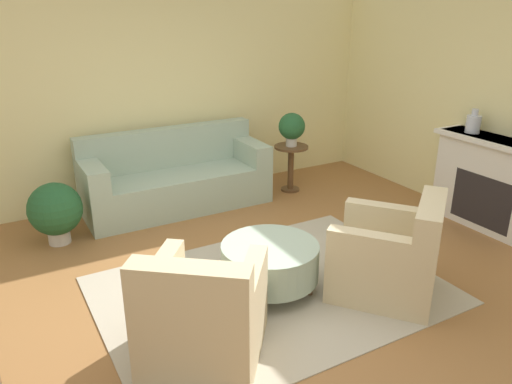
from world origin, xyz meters
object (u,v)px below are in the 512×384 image
Objects in this scene: couch at (176,180)px; armchair_right at (391,258)px; potted_plant_floor at (55,210)px; side_table at (291,161)px; vase_mantel_near at (473,123)px; potted_plant_on_side_table at (292,127)px; armchair_left at (203,317)px; ottoman_table at (270,261)px.

couch is 1.93× the size of armchair_right.
potted_plant_floor is at bearing 133.92° from armchair_right.
side_table is 2.32m from vase_mantel_near.
potted_plant_floor reaches higher than side_table.
vase_mantel_near is 2.22m from potted_plant_on_side_table.
side_table is at bearing 2.35° from potted_plant_floor.
armchair_right is 1.86× the size of side_table.
couch is 3.58× the size of side_table.
armchair_left is 3.60m from side_table.
ottoman_table is at bearing 147.71° from armchair_right.
vase_mantel_near is at bearing -34.95° from couch.
armchair_left is (-0.89, -2.86, -0.00)m from couch.
armchair_left is 4.32× the size of vase_mantel_near.
armchair_left is 2.57m from potted_plant_floor.
vase_mantel_near is (1.96, 0.85, 0.81)m from armchair_right.
couch is 3.36× the size of potted_plant_floor.
potted_plant_floor is at bearing 103.67° from armchair_left.
armchair_left is at bearing -76.33° from potted_plant_floor.
armchair_right is 1.74× the size of potted_plant_floor.
ottoman_table is at bearing 32.27° from armchair_left.
potted_plant_on_side_table is (1.58, -0.23, 0.54)m from couch.
vase_mantel_near is (1.30, -1.78, 0.74)m from side_table.
potted_plant_on_side_table is 3.11m from potted_plant_floor.
ottoman_table is at bearing -89.64° from couch.
side_table reaches higher than ottoman_table.
potted_plant_on_side_table reaches higher than ottoman_table.
side_table is 1.43× the size of potted_plant_on_side_table.
side_table is at bearing 52.77° from ottoman_table.
potted_plant_floor is at bearing -177.65° from potted_plant_on_side_table.
armchair_right is 2.71m from side_table.
armchair_left is at bearing -133.17° from side_table.
armchair_right is 2.76m from potted_plant_on_side_table.
vase_mantel_near is at bearing 5.57° from ottoman_table.
potted_plant_floor reaches higher than ottoman_table.
ottoman_table is 1.95× the size of potted_plant_on_side_table.
armchair_right is 2.65× the size of potted_plant_on_side_table.
potted_plant_on_side_table is (-1.30, 1.78, -0.26)m from vase_mantel_near.
couch is 1.60m from side_table.
couch reaches higher than side_table.
couch reaches higher than potted_plant_floor.
potted_plant_floor is (-2.41, 2.50, 0.03)m from armchair_right.
couch is at bearing 145.05° from vase_mantel_near.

